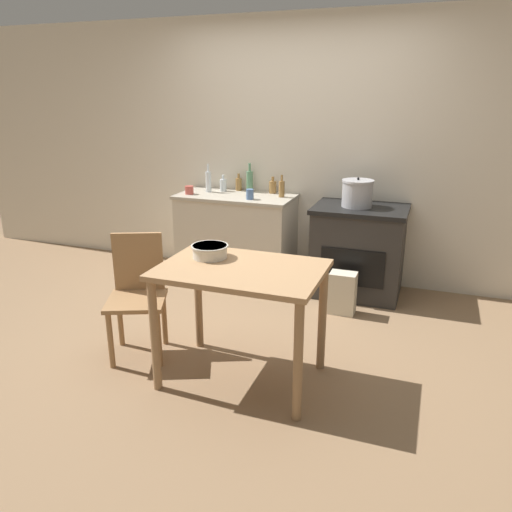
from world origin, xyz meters
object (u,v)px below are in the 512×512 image
object	(u,v)px
chair	(138,292)
bottle_center_left	(273,187)
bottle_mid_left	(223,185)
bottle_far_left	(282,189)
mixing_bowl_large	(210,251)
cup_right	(189,190)
bottle_left	(208,181)
bottle_center	(239,184)
flour_sack	(342,293)
stock_pot	(357,193)
bottle_center_right	(250,181)
work_table	(241,286)
cup_mid_right	(250,194)
stove	(358,250)

from	to	relation	value
chair	bottle_center_left	world-z (taller)	bottle_center_left
bottle_mid_left	bottle_far_left	bearing A→B (deg)	-7.52
chair	bottle_far_left	bearing A→B (deg)	49.77
mixing_bowl_large	cup_right	xyz separation A→B (m)	(-0.95, 1.56, 0.07)
bottle_left	bottle_center	size ratio (longest dim) A/B	1.62
bottle_far_left	mixing_bowl_large	bearing A→B (deg)	-88.61
cup_right	flour_sack	bearing A→B (deg)	-13.59
flour_sack	bottle_mid_left	distance (m)	1.72
stock_pot	mixing_bowl_large	xyz separation A→B (m)	(-0.70, -1.66, -0.13)
bottle_left	bottle_center_right	world-z (taller)	bottle_center_right
chair	bottle_center_left	xyz separation A→B (m)	(0.39, 1.91, 0.46)
chair	bottle_far_left	xyz separation A→B (m)	(0.54, 1.75, 0.48)
work_table	bottle_center_left	distance (m)	2.07
bottle_left	bottle_center	bearing A→B (deg)	34.20
bottle_mid_left	bottle_center_right	bearing A→B (deg)	13.80
bottle_far_left	bottle_center_left	size ratio (longest dim) A/B	1.28
bottle_mid_left	cup_mid_right	size ratio (longest dim) A/B	1.73
bottle_left	bottle_far_left	bearing A→B (deg)	0.37
mixing_bowl_large	bottle_center_right	distance (m)	1.94
bottle_far_left	stove	bearing A→B (deg)	-4.92
bottle_far_left	bottle_center_right	bearing A→B (deg)	158.60
chair	cup_mid_right	world-z (taller)	cup_mid_right
bottle_left	cup_right	distance (m)	0.23
work_table	bottle_mid_left	xyz separation A→B (m)	(-0.96, 1.93, 0.26)
stock_pot	bottle_left	distance (m)	1.52
mixing_bowl_large	chair	bearing A→B (deg)	-178.48
mixing_bowl_large	stock_pot	bearing A→B (deg)	67.11
work_table	flour_sack	size ratio (longest dim) A/B	2.79
flour_sack	bottle_left	size ratio (longest dim) A/B	1.29
bottle_far_left	bottle_center_left	world-z (taller)	bottle_far_left
stove	stock_pot	xyz separation A→B (m)	(-0.04, -0.01, 0.54)
stock_pot	bottle_left	xyz separation A→B (m)	(-1.52, 0.07, 0.01)
stock_pot	bottle_center_left	world-z (taller)	stock_pot
flour_sack	bottle_center_left	size ratio (longest dim) A/B	2.20
bottle_left	chair	bearing A→B (deg)	-82.10
bottle_center_left	cup_right	size ratio (longest dim) A/B	1.98
chair	bottle_far_left	world-z (taller)	bottle_far_left
stock_pot	bottle_far_left	world-z (taller)	stock_pot
work_table	bottle_center_right	size ratio (longest dim) A/B	3.56
chair	bottle_center_left	bearing A→B (deg)	55.11
stock_pot	flour_sack	bearing A→B (deg)	-89.86
bottle_center	cup_mid_right	distance (m)	0.46
bottle_mid_left	cup_right	xyz separation A→B (m)	(-0.26, -0.26, -0.02)
stock_pot	bottle_center_left	bearing A→B (deg)	165.12
bottle_center_right	work_table	bearing A→B (deg)	-70.78
bottle_center_left	cup_mid_right	size ratio (longest dim) A/B	1.72
bottle_far_left	chair	bearing A→B (deg)	-107.01
bottle_left	cup_right	bearing A→B (deg)	-127.98
bottle_far_left	cup_mid_right	bearing A→B (deg)	-140.71
cup_right	bottle_mid_left	bearing A→B (deg)	45.71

